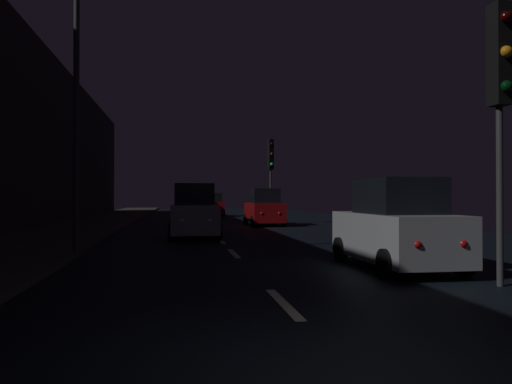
# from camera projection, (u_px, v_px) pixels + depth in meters

# --- Properties ---
(ground) EXTENTS (25.33, 84.00, 0.02)m
(ground) POSITION_uv_depth(u_px,v_px,m) (205.00, 225.00, 28.76)
(ground) COLOR black
(sidewalk_left) EXTENTS (4.40, 84.00, 0.15)m
(sidewalk_left) POSITION_uv_depth(u_px,v_px,m) (91.00, 225.00, 27.74)
(sidewalk_left) COLOR #38332B
(sidewalk_left) RESTS_ON ground
(building_facade_left) EXTENTS (0.80, 63.00, 9.88)m
(building_facade_left) POSITION_uv_depth(u_px,v_px,m) (23.00, 130.00, 23.93)
(building_facade_left) COLOR #2D2B28
(building_facade_left) RESTS_ON ground
(lane_centerline) EXTENTS (0.16, 27.17, 0.01)m
(lane_centerline) POSITION_uv_depth(u_px,v_px,m) (217.00, 237.00, 20.22)
(lane_centerline) COLOR beige
(lane_centerline) RESTS_ON ground
(traffic_light_far_right) EXTENTS (0.38, 0.48, 5.28)m
(traffic_light_far_right) POSITION_uv_depth(u_px,v_px,m) (271.00, 162.00, 30.81)
(traffic_light_far_right) COLOR #38383A
(traffic_light_far_right) RESTS_ON ground
(traffic_light_near_right) EXTENTS (0.33, 0.47, 5.23)m
(traffic_light_near_right) POSITION_uv_depth(u_px,v_px,m) (500.00, 79.00, 9.04)
(traffic_light_near_right) COLOR #38383A
(traffic_light_near_right) RESTS_ON ground
(streetlamp_overhead) EXTENTS (1.70, 0.44, 8.35)m
(streetlamp_overhead) POSITION_uv_depth(u_px,v_px,m) (92.00, 60.00, 13.52)
(streetlamp_overhead) COLOR #2D2D30
(streetlamp_overhead) RESTS_ON ground
(car_approaching_headlights) EXTENTS (2.00, 4.34, 2.18)m
(car_approaching_headlights) POSITION_uv_depth(u_px,v_px,m) (194.00, 213.00, 19.89)
(car_approaching_headlights) COLOR #A5A8AD
(car_approaching_headlights) RESTS_ON ground
(car_parked_right_far) EXTENTS (1.95, 4.23, 2.13)m
(car_parked_right_far) POSITION_uv_depth(u_px,v_px,m) (264.00, 209.00, 28.50)
(car_parked_right_far) COLOR maroon
(car_parked_right_far) RESTS_ON ground
(car_distant_taillights) EXTENTS (1.83, 3.96, 1.99)m
(car_distant_taillights) POSITION_uv_depth(u_px,v_px,m) (213.00, 206.00, 41.96)
(car_distant_taillights) COLOR maroon
(car_distant_taillights) RESTS_ON ground
(car_parked_right_near) EXTENTS (1.89, 4.10, 2.07)m
(car_parked_right_near) POSITION_uv_depth(u_px,v_px,m) (396.00, 227.00, 11.29)
(car_parked_right_near) COLOR #A5A8AD
(car_parked_right_near) RESTS_ON ground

